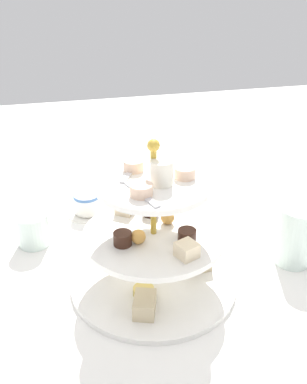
{
  "coord_description": "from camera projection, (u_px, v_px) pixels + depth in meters",
  "views": [
    {
      "loc": [
        0.6,
        -0.15,
        0.51
      ],
      "look_at": [
        0.0,
        0.0,
        0.18
      ],
      "focal_mm": 41.22,
      "sensor_mm": 36.0,
      "label": 1
    }
  ],
  "objects": [
    {
      "name": "butter_knife_right",
      "position": [
        186.0,
        199.0,
        1.07
      ],
      "size": [
        0.08,
        0.16,
        0.0
      ],
      "primitive_type": "cube",
      "rotation": [
        0.0,
        0.0,
        4.3
      ],
      "color": "silver",
      "rests_on": "ground_plane"
    },
    {
      "name": "water_glass_tall_right",
      "position": [
        297.0,
        237.0,
        0.82
      ],
      "size": [
        0.07,
        0.07,
        0.12
      ],
      "primitive_type": "cylinder",
      "color": "silver",
      "rests_on": "ground_plane"
    },
    {
      "name": "water_glass_short_left",
      "position": [
        33.0,
        230.0,
        0.88
      ],
      "size": [
        0.06,
        0.06,
        0.07
      ],
      "primitive_type": "cylinder",
      "color": "silver",
      "rests_on": "ground_plane"
    },
    {
      "name": "teacup_with_saucer",
      "position": [
        87.0,
        204.0,
        0.99
      ],
      "size": [
        0.09,
        0.09,
        0.05
      ],
      "color": "white",
      "rests_on": "ground_plane"
    },
    {
      "name": "tiered_serving_stand",
      "position": [
        154.0,
        245.0,
        0.75
      ],
      "size": [
        0.29,
        0.29,
        0.27
      ],
      "color": "white",
      "rests_on": "ground_plane"
    },
    {
      "name": "ground_plane",
      "position": [
        154.0,
        283.0,
        0.79
      ],
      "size": [
        2.4,
        2.4,
        0.0
      ],
      "primitive_type": "plane",
      "color": "white"
    }
  ]
}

